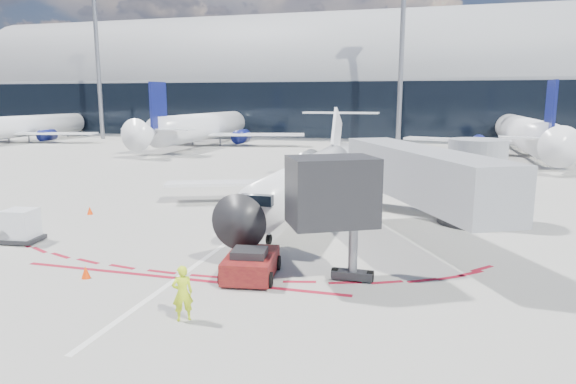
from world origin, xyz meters
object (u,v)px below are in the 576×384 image
(pushback_tug, at_px, (251,264))
(ramp_worker, at_px, (182,293))
(regional_jet, at_px, (311,175))
(uld_container, at_px, (21,226))

(pushback_tug, bearing_deg, ramp_worker, -107.81)
(regional_jet, bearing_deg, pushback_tug, -87.04)
(uld_container, bearing_deg, ramp_worker, -35.24)
(regional_jet, xyz_separation_m, ramp_worker, (-0.05, -18.21, -1.18))
(regional_jet, relative_size, uld_container, 12.86)
(ramp_worker, bearing_deg, regional_jet, -124.88)
(pushback_tug, distance_m, ramp_worker, 4.47)
(pushback_tug, bearing_deg, regional_jet, 85.04)
(ramp_worker, xyz_separation_m, uld_container, (-11.90, 6.12, -0.10))
(regional_jet, bearing_deg, ramp_worker, -90.16)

